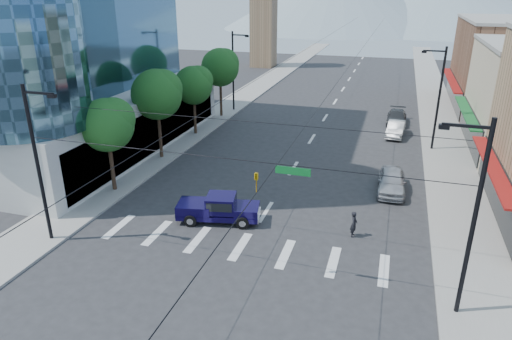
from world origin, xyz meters
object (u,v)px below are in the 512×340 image
(pickup_truck, at_px, (218,208))
(parked_car_far, at_px, (397,117))
(parked_car_mid, at_px, (396,129))
(pedestrian, at_px, (354,224))
(parked_car_near, at_px, (392,181))

(pickup_truck, relative_size, parked_car_far, 1.11)
(parked_car_mid, distance_m, parked_car_far, 4.55)
(pedestrian, relative_size, parked_car_mid, 0.36)
(parked_car_near, distance_m, parked_car_far, 18.19)
(parked_car_mid, xyz_separation_m, parked_car_far, (0.00, 4.55, -0.02))
(pedestrian, xyz_separation_m, parked_car_far, (1.90, 25.29, -0.09))
(pickup_truck, xyz_separation_m, pedestrian, (8.20, 0.56, -0.11))
(parked_car_mid, bearing_deg, pedestrian, -90.72)
(parked_car_near, bearing_deg, pedestrian, -106.35)
(parked_car_far, bearing_deg, pickup_truck, -110.40)
(parked_car_near, xyz_separation_m, parked_car_mid, (0.00, 13.64, -0.08))
(pickup_truck, xyz_separation_m, parked_car_mid, (10.09, 21.31, -0.18))
(pedestrian, relative_size, parked_car_near, 0.34)
(pickup_truck, bearing_deg, parked_car_mid, 52.66)
(pedestrian, height_order, parked_car_mid, pedestrian)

